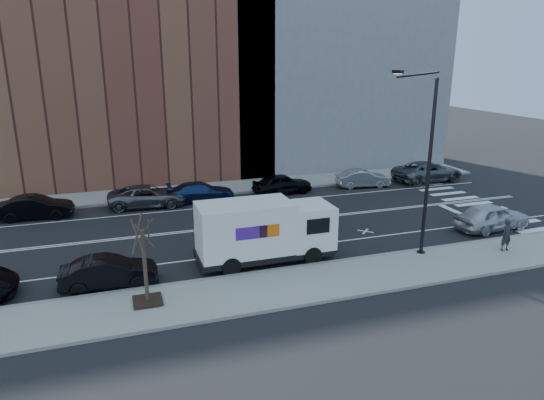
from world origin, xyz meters
TOP-DOWN VIEW (x-y plane):
  - ground at (0.00, 0.00)m, footprint 120.00×120.00m
  - sidewalk_near at (0.00, -8.80)m, footprint 44.00×3.60m
  - sidewalk_far at (0.00, 8.80)m, footprint 44.00×3.60m
  - curb_near at (0.00, -7.00)m, footprint 44.00×0.25m
  - curb_far at (0.00, 7.00)m, footprint 44.00×0.25m
  - crosswalk at (16.00, 0.00)m, footprint 3.00×14.00m
  - road_markings at (0.00, 0.00)m, footprint 40.00×8.60m
  - bldg_brick at (-8.00, 15.60)m, footprint 26.00×10.00m
  - bldg_concrete at (12.00, 15.60)m, footprint 20.00×10.00m
  - streetlight at (7.00, -6.91)m, footprint 0.44×4.02m
  - street_tree at (-7.00, -8.40)m, footprint 1.20×1.20m
  - fedex_van at (-1.01, -5.60)m, footprint 6.97×2.51m
  - far_parked_b at (-12.87, 5.50)m, footprint 4.60×1.90m
  - far_parked_c at (-5.86, 5.90)m, footprint 5.48×2.84m
  - far_parked_d at (-2.14, 6.06)m, footprint 4.76×1.96m
  - far_parked_e at (4.06, 6.09)m, footprint 4.62×2.13m
  - far_parked_f at (10.79, 5.90)m, footprint 4.35×2.03m
  - far_parked_g at (16.80, 5.90)m, footprint 6.16×3.24m
  - driving_sedan at (2.10, -2.18)m, footprint 4.46×1.59m
  - near_parked_rear_a at (-8.48, -6.08)m, footprint 4.28×1.60m
  - near_parked_front at (13.31, -5.34)m, footprint 4.89×2.30m
  - pedestrian at (11.38, -8.55)m, footprint 0.63×0.41m

SIDE VIEW (x-z plane):
  - ground at x=0.00m, z-range 0.00..0.00m
  - crosswalk at x=16.00m, z-range 0.00..0.01m
  - road_markings at x=0.00m, z-range 0.00..0.01m
  - sidewalk_near at x=0.00m, z-range 0.00..0.15m
  - sidewalk_far at x=0.00m, z-range 0.00..0.15m
  - curb_near at x=0.00m, z-range 0.00..0.17m
  - curb_far at x=0.00m, z-range 0.00..0.17m
  - far_parked_d at x=-2.14m, z-range 0.00..1.38m
  - far_parked_f at x=10.79m, z-range 0.00..1.38m
  - near_parked_rear_a at x=-8.48m, z-range 0.00..1.40m
  - driving_sedan at x=2.10m, z-range 0.00..1.47m
  - far_parked_c at x=-5.86m, z-range 0.00..1.47m
  - far_parked_b at x=-12.87m, z-range 0.00..1.48m
  - far_parked_e at x=4.06m, z-range 0.00..1.53m
  - near_parked_front at x=13.31m, z-range 0.00..1.62m
  - far_parked_g at x=16.80m, z-range 0.00..1.65m
  - pedestrian at x=11.38m, z-range 0.15..1.86m
  - street_tree at x=-7.00m, z-range -0.42..3.33m
  - fedex_van at x=-1.01m, z-range 0.08..3.26m
  - streetlight at x=7.00m, z-range 0.41..9.75m
  - bldg_brick at x=-8.00m, z-range 0.00..22.00m
  - bldg_concrete at x=12.00m, z-range 0.00..26.00m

